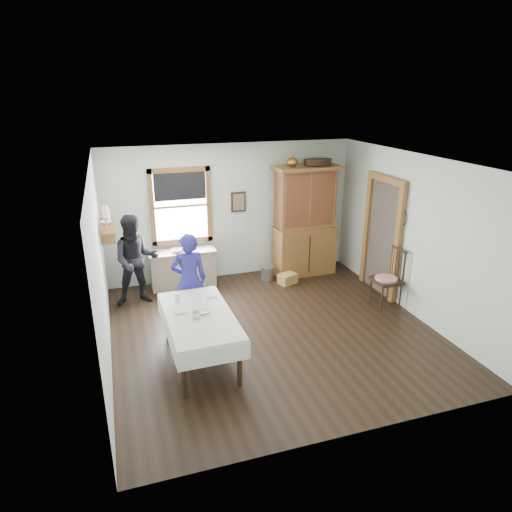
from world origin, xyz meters
name	(u,v)px	position (x,y,z in m)	size (l,w,h in m)	color
room	(274,252)	(0.00, 0.00, 1.35)	(5.01, 5.01, 2.70)	black
window	(181,202)	(-1.00, 2.46, 1.64)	(1.18, 0.07, 1.48)	white
doorway	(382,233)	(2.46, 0.85, 1.16)	(0.09, 1.14, 2.22)	#443C31
wall_shelf	(107,224)	(-2.37, 1.54, 1.57)	(0.24, 1.00, 0.44)	#99612F
framed_picture	(239,202)	(0.15, 2.46, 1.55)	(0.30, 0.04, 0.40)	black
rug_beater	(403,211)	(2.45, 0.30, 1.72)	(0.27, 0.27, 0.01)	black
work_counter	(183,268)	(-1.07, 2.23, 0.37)	(1.28, 0.49, 0.73)	tan
china_hutch	(305,221)	(1.47, 2.14, 1.12)	(1.32, 0.63, 2.25)	#99612F
dining_table	(200,337)	(-1.26, -0.46, 0.36)	(0.94, 1.79, 0.72)	silver
spindle_chair	(387,278)	(2.21, 0.23, 0.54)	(0.50, 0.50, 1.09)	black
pail	(267,273)	(0.62, 2.02, 0.14)	(0.26, 0.26, 0.28)	gray
wicker_basket	(288,279)	(0.93, 1.69, 0.10)	(0.34, 0.24, 0.20)	#A6864B
woman_blue	(189,284)	(-1.21, 0.61, 0.73)	(0.53, 0.35, 1.46)	navy
figure_dark	(136,263)	(-1.96, 1.71, 0.76)	(0.74, 0.58, 1.52)	black
table_cup_a	(196,315)	(-1.32, -0.56, 0.77)	(0.13, 0.13, 0.10)	white
table_cup_b	(177,298)	(-1.48, 0.05, 0.76)	(0.10, 0.10, 0.09)	white
table_bowl	(204,312)	(-1.19, -0.45, 0.74)	(0.20, 0.20, 0.05)	white
counter_book	(176,251)	(-1.18, 2.19, 0.75)	(0.18, 0.24, 0.02)	#73674C
counter_bowl	(177,251)	(-1.17, 2.15, 0.77)	(0.21, 0.21, 0.07)	white
shelf_bowl	(107,222)	(-2.37, 1.55, 1.60)	(0.22, 0.22, 0.05)	white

